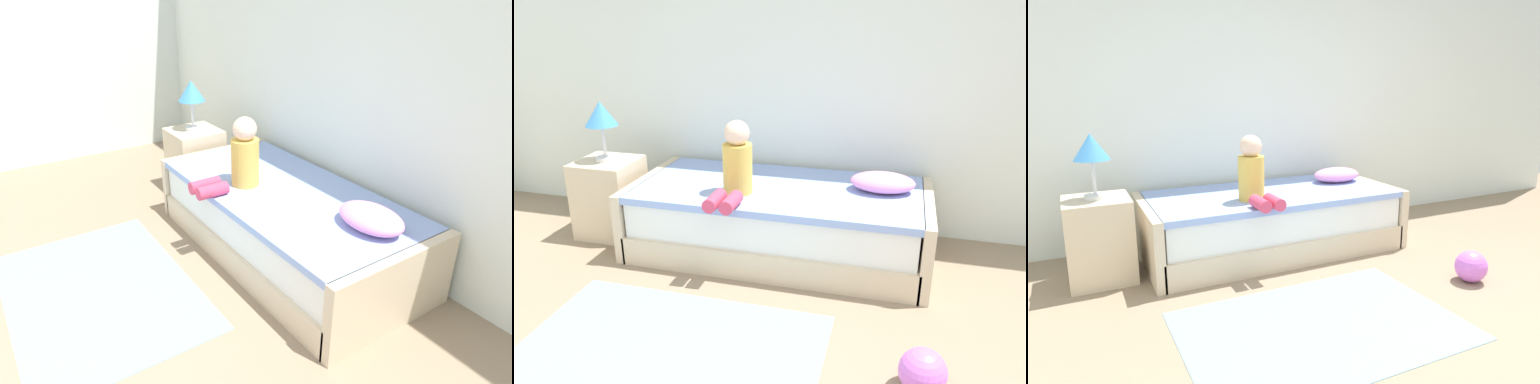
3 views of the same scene
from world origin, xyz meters
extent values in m
cube|color=silver|center=(0.00, 2.60, 1.45)|extent=(7.20, 0.10, 2.90)
cube|color=beige|center=(-0.65, 2.00, 0.10)|extent=(2.00, 1.00, 0.20)
cube|color=white|center=(-0.65, 2.00, 0.33)|extent=(1.94, 0.94, 0.25)
cube|color=#8CA5E0|center=(-0.65, 2.00, 0.47)|extent=(1.98, 0.98, 0.05)
cube|color=beige|center=(-1.67, 2.00, 0.25)|extent=(0.07, 1.00, 0.50)
cube|color=beige|center=(0.37, 2.00, 0.25)|extent=(0.07, 1.00, 0.50)
cube|color=beige|center=(-2.00, 1.96, 0.30)|extent=(0.44, 0.44, 0.60)
cylinder|color=silver|center=(-2.00, 1.96, 0.61)|extent=(0.15, 0.15, 0.03)
cylinder|color=silver|center=(-2.00, 1.96, 0.75)|extent=(0.02, 0.02, 0.24)
cone|color=#3F8CD8|center=(-2.00, 1.96, 0.96)|extent=(0.24, 0.24, 0.18)
cylinder|color=gold|center=(-0.90, 1.82, 0.67)|extent=(0.20, 0.20, 0.34)
sphere|color=beige|center=(-0.90, 1.82, 0.92)|extent=(0.17, 0.17, 0.17)
cylinder|color=#D83F60|center=(-0.95, 1.52, 0.55)|extent=(0.09, 0.22, 0.09)
cylinder|color=#D83F60|center=(-0.84, 1.52, 0.55)|extent=(0.09, 0.22, 0.09)
ellipsoid|color=#EA8CC6|center=(0.06, 2.10, 0.56)|extent=(0.44, 0.30, 0.13)
cube|color=#7AA8CC|center=(-0.93, 0.70, 0.00)|extent=(1.60, 1.10, 0.01)
camera|label=1|loc=(1.65, 0.22, 1.84)|focal=31.76mm
camera|label=2|loc=(0.15, -1.21, 1.70)|focal=34.87mm
camera|label=3|loc=(-2.16, -1.32, 1.36)|focal=31.54mm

